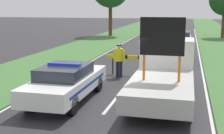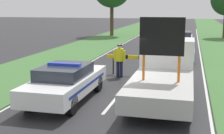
{
  "view_description": "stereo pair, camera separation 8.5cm",
  "coord_description": "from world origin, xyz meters",
  "px_view_note": "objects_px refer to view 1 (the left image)",
  "views": [
    {
      "loc": [
        2.66,
        -11.61,
        3.57
      ],
      "look_at": [
        -0.35,
        0.61,
        1.1
      ],
      "focal_mm": 50.0,
      "sensor_mm": 36.0,
      "label": 1
    },
    {
      "loc": [
        2.75,
        -11.59,
        3.57
      ],
      "look_at": [
        -0.35,
        0.61,
        1.1
      ],
      "focal_mm": 50.0,
      "sensor_mm": 36.0,
      "label": 2
    }
  ],
  "objects_px": {
    "road_barrier": "(138,59)",
    "traffic_cone_near_police": "(181,71)",
    "queued_car_van_white": "(178,50)",
    "police_officer": "(119,58)",
    "pedestrian_civilian": "(151,58)",
    "police_car": "(66,82)",
    "traffic_cone_centre_front": "(89,66)",
    "work_truck": "(165,71)",
    "queued_car_sedan_silver": "(181,39)"
  },
  "relations": [
    {
      "from": "road_barrier",
      "to": "pedestrian_civilian",
      "type": "xyz_separation_m",
      "value": [
        0.73,
        -0.7,
        0.18
      ]
    },
    {
      "from": "police_officer",
      "to": "traffic_cone_near_police",
      "type": "xyz_separation_m",
      "value": [
        3.04,
        0.82,
        -0.7
      ]
    },
    {
      "from": "queued_car_van_white",
      "to": "queued_car_sedan_silver",
      "type": "height_order",
      "value": "queued_car_van_white"
    },
    {
      "from": "work_truck",
      "to": "queued_car_sedan_silver",
      "type": "xyz_separation_m",
      "value": [
        0.2,
        14.84,
        -0.24
      ]
    },
    {
      "from": "queued_car_sedan_silver",
      "to": "police_car",
      "type": "bearing_deg",
      "value": 77.0
    },
    {
      "from": "traffic_cone_centre_front",
      "to": "queued_car_sedan_silver",
      "type": "height_order",
      "value": "queued_car_sedan_silver"
    },
    {
      "from": "road_barrier",
      "to": "traffic_cone_near_police",
      "type": "distance_m",
      "value": 2.26
    },
    {
      "from": "queued_car_van_white",
      "to": "queued_car_sedan_silver",
      "type": "distance_m",
      "value": 6.42
    },
    {
      "from": "queued_car_sedan_silver",
      "to": "traffic_cone_centre_front",
      "type": "bearing_deg",
      "value": 67.5
    },
    {
      "from": "police_car",
      "to": "police_officer",
      "type": "height_order",
      "value": "police_officer"
    },
    {
      "from": "traffic_cone_near_police",
      "to": "queued_car_sedan_silver",
      "type": "bearing_deg",
      "value": 91.8
    },
    {
      "from": "traffic_cone_near_police",
      "to": "queued_car_van_white",
      "type": "xyz_separation_m",
      "value": [
        -0.32,
        4.83,
        0.46
      ]
    },
    {
      "from": "road_barrier",
      "to": "traffic_cone_centre_front",
      "type": "height_order",
      "value": "road_barrier"
    },
    {
      "from": "queued_car_van_white",
      "to": "traffic_cone_centre_front",
      "type": "bearing_deg",
      "value": 45.2
    },
    {
      "from": "traffic_cone_near_police",
      "to": "queued_car_van_white",
      "type": "height_order",
      "value": "queued_car_van_white"
    },
    {
      "from": "police_car",
      "to": "pedestrian_civilian",
      "type": "xyz_separation_m",
      "value": [
        2.69,
        4.3,
        0.32
      ]
    },
    {
      "from": "queued_car_van_white",
      "to": "work_truck",
      "type": "bearing_deg",
      "value": 88.37
    },
    {
      "from": "police_car",
      "to": "traffic_cone_near_police",
      "type": "relative_size",
      "value": 8.2
    },
    {
      "from": "police_officer",
      "to": "queued_car_van_white",
      "type": "relative_size",
      "value": 0.4
    },
    {
      "from": "queued_car_van_white",
      "to": "queued_car_sedan_silver",
      "type": "relative_size",
      "value": 0.91
    },
    {
      "from": "police_officer",
      "to": "queued_car_sedan_silver",
      "type": "xyz_separation_m",
      "value": [
        2.69,
        12.08,
        -0.22
      ]
    },
    {
      "from": "police_officer",
      "to": "queued_car_van_white",
      "type": "bearing_deg",
      "value": -116.06
    },
    {
      "from": "pedestrian_civilian",
      "to": "traffic_cone_near_police",
      "type": "height_order",
      "value": "pedestrian_civilian"
    },
    {
      "from": "pedestrian_civilian",
      "to": "traffic_cone_near_police",
      "type": "bearing_deg",
      "value": 44.4
    },
    {
      "from": "traffic_cone_centre_front",
      "to": "pedestrian_civilian",
      "type": "bearing_deg",
      "value": -16.53
    },
    {
      "from": "police_car",
      "to": "work_truck",
      "type": "relative_size",
      "value": 0.8
    },
    {
      "from": "police_officer",
      "to": "queued_car_sedan_silver",
      "type": "distance_m",
      "value": 12.37
    },
    {
      "from": "traffic_cone_near_police",
      "to": "police_officer",
      "type": "bearing_deg",
      "value": -164.93
    },
    {
      "from": "police_car",
      "to": "road_barrier",
      "type": "height_order",
      "value": "police_car"
    },
    {
      "from": "traffic_cone_near_police",
      "to": "queued_car_sedan_silver",
      "type": "relative_size",
      "value": 0.13
    },
    {
      "from": "work_truck",
      "to": "queued_car_sedan_silver",
      "type": "distance_m",
      "value": 14.85
    },
    {
      "from": "pedestrian_civilian",
      "to": "queued_car_sedan_silver",
      "type": "bearing_deg",
      "value": 98.54
    },
    {
      "from": "police_officer",
      "to": "queued_car_sedan_silver",
      "type": "relative_size",
      "value": 0.37
    },
    {
      "from": "work_truck",
      "to": "queued_car_van_white",
      "type": "bearing_deg",
      "value": -87.97
    },
    {
      "from": "police_car",
      "to": "queued_car_van_white",
      "type": "distance_m",
      "value": 10.7
    },
    {
      "from": "work_truck",
      "to": "police_officer",
      "type": "relative_size",
      "value": 3.67
    },
    {
      "from": "traffic_cone_near_police",
      "to": "queued_car_van_white",
      "type": "relative_size",
      "value": 0.14
    },
    {
      "from": "traffic_cone_near_police",
      "to": "traffic_cone_centre_front",
      "type": "distance_m",
      "value": 4.95
    },
    {
      "from": "police_officer",
      "to": "queued_car_van_white",
      "type": "height_order",
      "value": "police_officer"
    },
    {
      "from": "road_barrier",
      "to": "pedestrian_civilian",
      "type": "height_order",
      "value": "pedestrian_civilian"
    },
    {
      "from": "police_car",
      "to": "pedestrian_civilian",
      "type": "bearing_deg",
      "value": 55.9
    },
    {
      "from": "police_car",
      "to": "work_truck",
      "type": "distance_m",
      "value": 3.92
    },
    {
      "from": "road_barrier",
      "to": "pedestrian_civilian",
      "type": "distance_m",
      "value": 1.02
    },
    {
      "from": "police_officer",
      "to": "pedestrian_civilian",
      "type": "distance_m",
      "value": 1.59
    },
    {
      "from": "road_barrier",
      "to": "police_officer",
      "type": "xyz_separation_m",
      "value": [
        -0.87,
        -0.66,
        0.12
      ]
    },
    {
      "from": "work_truck",
      "to": "traffic_cone_centre_front",
      "type": "distance_m",
      "value": 5.82
    },
    {
      "from": "queued_car_sedan_silver",
      "to": "traffic_cone_near_police",
      "type": "bearing_deg",
      "value": 91.8
    },
    {
      "from": "police_officer",
      "to": "pedestrian_civilian",
      "type": "bearing_deg",
      "value": 178.16
    },
    {
      "from": "traffic_cone_centre_front",
      "to": "queued_car_sedan_silver",
      "type": "xyz_separation_m",
      "value": [
        4.59,
        11.08,
        0.47
      ]
    },
    {
      "from": "work_truck",
      "to": "queued_car_van_white",
      "type": "relative_size",
      "value": 1.47
    }
  ]
}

